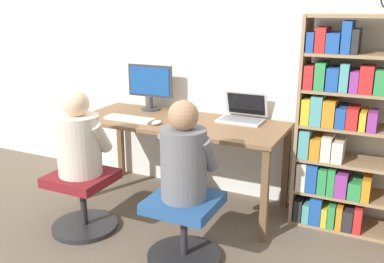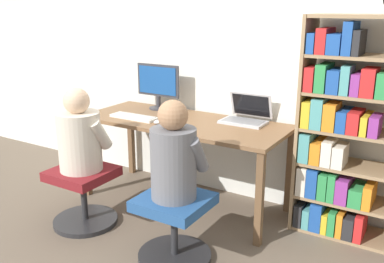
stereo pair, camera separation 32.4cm
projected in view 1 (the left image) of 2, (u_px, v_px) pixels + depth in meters
name	position (u px, v px, depth m)	size (l,w,h in m)	color
ground_plane	(161.00, 220.00, 3.38)	(14.00, 14.00, 0.00)	brown
wall_back	(201.00, 45.00, 3.67)	(10.00, 0.05, 2.60)	silver
desk	(180.00, 130.00, 3.50)	(1.71, 0.70, 0.73)	brown
desktop_monitor	(150.00, 85.00, 3.78)	(0.44, 0.17, 0.40)	#333338
laptop	(242.00, 115.00, 3.47)	(0.36, 0.29, 0.23)	#B7B7BC
keyboard	(129.00, 119.00, 3.50)	(0.42, 0.13, 0.03)	silver
computer_mouse_by_keyboard	(157.00, 122.00, 3.37)	(0.07, 0.11, 0.03)	silver
office_chair_left	(83.00, 198.00, 3.18)	(0.49, 0.49, 0.45)	#262628
office_chair_right	(184.00, 225.00, 2.79)	(0.49, 0.49, 0.45)	#262628
person_at_monitor	(79.00, 139.00, 3.06)	(0.39, 0.32, 0.62)	beige
person_at_laptop	(184.00, 157.00, 2.66)	(0.36, 0.31, 0.64)	slate
bookshelf	(344.00, 133.00, 3.09)	(0.85, 0.34, 1.57)	#997A56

